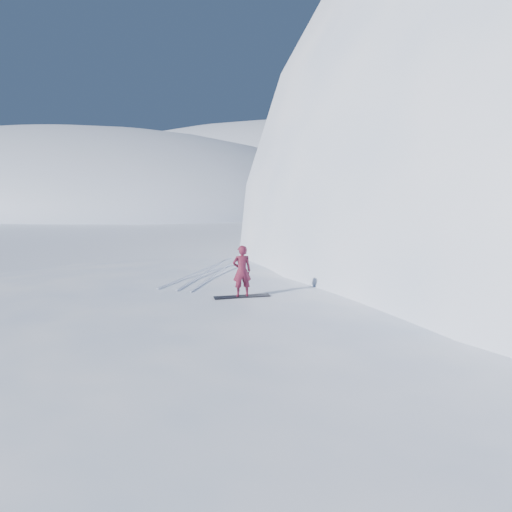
{
  "coord_description": "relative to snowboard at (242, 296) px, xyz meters",
  "views": [
    {
      "loc": [
        7.57,
        -10.17,
        6.24
      ],
      "look_at": [
        0.96,
        3.93,
        3.5
      ],
      "focal_mm": 35.0,
      "sensor_mm": 36.0,
      "label": 1
    }
  ],
  "objects": [
    {
      "name": "far_ridge_c",
      "position": [
        -40.96,
        107.07,
        -2.41
      ],
      "size": [
        140.0,
        90.0,
        36.0
      ],
      "primitive_type": "ellipsoid",
      "color": "white",
      "rests_on": "ground"
    },
    {
      "name": "board_tracks",
      "position": [
        -2.82,
        2.74,
        0.01
      ],
      "size": [
        1.83,
        5.99,
        0.04
      ],
      "color": "silver",
      "rests_on": "ground"
    },
    {
      "name": "snowboard",
      "position": [
        0.0,
        0.0,
        0.0
      ],
      "size": [
        1.54,
        1.3,
        0.03
      ],
      "primitive_type": "cube",
      "rotation": [
        0.0,
        0.0,
        0.66
      ],
      "color": "black",
      "rests_on": "near_ridge"
    },
    {
      "name": "snowboarder",
      "position": [
        0.0,
        0.0,
        0.79
      ],
      "size": [
        0.68,
        0.64,
        1.55
      ],
      "primitive_type": "imported",
      "rotation": [
        0.0,
        0.0,
        3.81
      ],
      "color": "maroon",
      "rests_on": "snowboard"
    },
    {
      "name": "near_ridge",
      "position": [
        0.04,
        0.07,
        -2.41
      ],
      "size": [
        36.0,
        28.0,
        4.8
      ],
      "primitive_type": "ellipsoid",
      "color": "white",
      "rests_on": "ground"
    },
    {
      "name": "far_ridge_a",
      "position": [
        -70.96,
        57.07,
        -2.41
      ],
      "size": [
        120.0,
        70.0,
        28.0
      ],
      "primitive_type": "ellipsoid",
      "color": "white",
      "rests_on": "ground"
    },
    {
      "name": "wind_bumps",
      "position": [
        -1.52,
        -0.81,
        -2.41
      ],
      "size": [
        16.0,
        14.4,
        1.0
      ],
      "color": "white",
      "rests_on": "ground"
    },
    {
      "name": "vapor_plume",
      "position": [
        -54.11,
        34.25,
        -2.41
      ],
      "size": [
        10.98,
        8.79,
        7.69
      ],
      "primitive_type": "ellipsoid",
      "color": "white",
      "rests_on": "ground"
    },
    {
      "name": "ground",
      "position": [
        -0.96,
        -2.93,
        -2.41
      ],
      "size": [
        400.0,
        400.0,
        0.0
      ],
      "primitive_type": "plane",
      "color": "white",
      "rests_on": "ground"
    }
  ]
}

